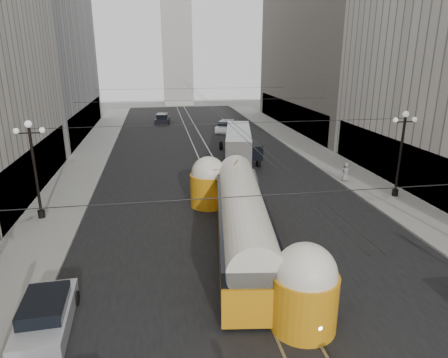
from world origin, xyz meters
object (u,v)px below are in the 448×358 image
object	(u,v)px
streetcar	(243,219)
sedan_silver	(46,315)
city_bus	(238,143)
pedestrian_sidewalk_right	(346,172)

from	to	relation	value
streetcar	sedan_silver	xyz separation A→B (m)	(-9.00, -5.39, -1.15)
city_bus	pedestrian_sidewalk_right	distance (m)	12.17
streetcar	city_bus	xyz separation A→B (m)	(3.85, 20.02, -0.18)
streetcar	pedestrian_sidewalk_right	size ratio (longest dim) A/B	10.26
pedestrian_sidewalk_right	sedan_silver	bearing A→B (deg)	34.23
sedan_silver	pedestrian_sidewalk_right	distance (m)	25.36
city_bus	pedestrian_sidewalk_right	bearing A→B (deg)	-53.93
pedestrian_sidewalk_right	streetcar	bearing A→B (deg)	39.14
streetcar	city_bus	bearing A→B (deg)	79.13
city_bus	sedan_silver	world-z (taller)	city_bus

